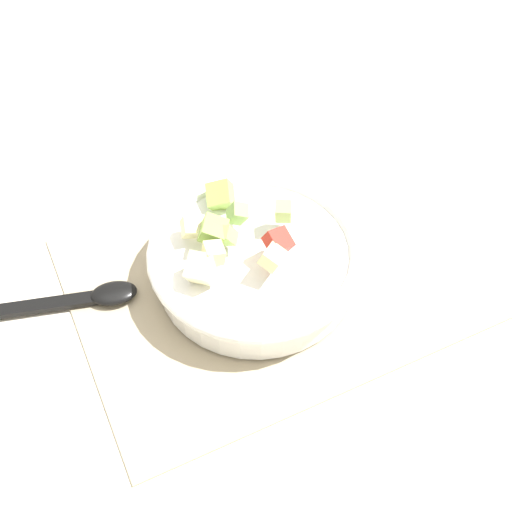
{
  "coord_description": "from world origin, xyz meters",
  "views": [
    {
      "loc": [
        0.23,
        0.45,
        0.64
      ],
      "look_at": [
        0.02,
        -0.01,
        0.05
      ],
      "focal_mm": 45.63,
      "sensor_mm": 36.0,
      "label": 1
    }
  ],
  "objects": [
    {
      "name": "placemat",
      "position": [
        0.0,
        0.0,
        0.0
      ],
      "size": [
        0.48,
        0.36,
        0.01
      ],
      "primitive_type": "cube",
      "color": "tan",
      "rests_on": "ground_plane"
    },
    {
      "name": "salad_bowl",
      "position": [
        0.02,
        -0.01,
        0.04
      ],
      "size": [
        0.26,
        0.26,
        0.1
      ],
      "color": "white",
      "rests_on": "placemat"
    },
    {
      "name": "ground_plane",
      "position": [
        0.0,
        0.0,
        0.0
      ],
      "size": [
        2.4,
        2.4,
        0.0
      ],
      "primitive_type": "plane",
      "color": "silver"
    },
    {
      "name": "serving_spoon",
      "position": [
        0.24,
        -0.06,
        0.01
      ],
      "size": [
        0.24,
        0.09,
        0.01
      ],
      "color": "black",
      "rests_on": "placemat"
    }
  ]
}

